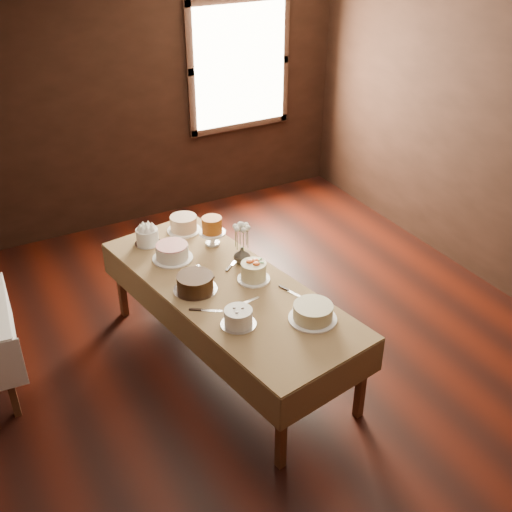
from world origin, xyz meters
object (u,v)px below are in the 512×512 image
object	(u,v)px
cake_speckled	(184,224)
cake_flowers	(254,272)
cake_caramel	(212,232)
flower_vase	(242,255)
cake_lattice	(172,253)
cake_cream	(313,313)
cake_chocolate	(195,283)
cake_server_e	(212,311)
cake_server_d	(235,261)
cake_server_b	(296,294)
cake_meringue	(147,237)
cake_swirl	(238,318)
cake_server_c	(202,269)
cake_server_a	(251,300)
display_table	(227,291)

from	to	relation	value
cake_speckled	cake_flowers	xyz separation A→B (m)	(0.16, -0.98, 0.00)
cake_caramel	flower_vase	bearing A→B (deg)	-78.58
cake_lattice	cake_cream	xyz separation A→B (m)	(0.54, -1.23, -0.00)
cake_chocolate	cake_server_e	world-z (taller)	cake_chocolate
cake_server_d	cake_server_e	xyz separation A→B (m)	(-0.45, -0.52, 0.00)
cake_speckled	cake_server_b	xyz separation A→B (m)	(0.33, -1.31, -0.06)
cake_server_e	flower_vase	size ratio (longest dim) A/B	1.71
cake_meringue	flower_vase	distance (m)	0.85
cake_lattice	cake_swirl	xyz separation A→B (m)	(0.06, -1.04, 0.00)
cake_lattice	cake_server_c	distance (m)	0.30
cake_server_b	cake_flowers	bearing A→B (deg)	-170.08
cake_server_b	cake_chocolate	bearing A→B (deg)	-141.22
cake_chocolate	cake_server_a	size ratio (longest dim) A/B	1.56
cake_chocolate	cake_server_d	size ratio (longest dim) A/B	1.56
cake_server_b	cake_server_d	xyz separation A→B (m)	(-0.18, 0.63, 0.00)
cake_caramel	cake_server_e	distance (m)	0.97
cake_flowers	cake_lattice	bearing A→B (deg)	126.10
cake_speckled	cake_caramel	xyz separation A→B (m)	(0.12, -0.33, 0.05)
cake_caramel	cake_server_e	bearing A→B (deg)	-115.62
cake_meringue	cake_server_a	world-z (taller)	cake_meringue
display_table	flower_vase	bearing A→B (deg)	43.24
cake_meringue	cake_server_a	size ratio (longest dim) A/B	0.97
cake_lattice	cake_chocolate	distance (m)	0.51
cake_meringue	cake_chocolate	xyz separation A→B (m)	(0.07, -0.83, -0.01)
cake_server_b	cake_lattice	bearing A→B (deg)	-164.57
cake_chocolate	cake_flowers	distance (m)	0.46
cake_meringue	cake_server_d	distance (m)	0.80
cake_meringue	cake_lattice	xyz separation A→B (m)	(0.09, -0.32, -0.01)
display_table	cake_flowers	world-z (taller)	cake_flowers
cake_speckled	cake_server_c	world-z (taller)	cake_speckled
cake_speckled	flower_vase	xyz separation A→B (m)	(0.20, -0.72, 0.00)
cake_server_c	cake_server_d	world-z (taller)	same
cake_cream	cake_server_d	world-z (taller)	cake_cream
flower_vase	cake_caramel	bearing A→B (deg)	101.42
display_table	cake_swirl	bearing A→B (deg)	-107.35
flower_vase	cake_swirl	bearing A→B (deg)	-119.35
cake_chocolate	cake_lattice	bearing A→B (deg)	87.36
cake_server_d	cake_server_a	bearing A→B (deg)	-143.46
cake_caramel	cake_server_d	distance (m)	0.36
cake_flowers	cake_server_e	bearing A→B (deg)	-154.48
cake_server_d	cake_server_e	size ratio (longest dim) A/B	1.00
cake_cream	flower_vase	bearing A→B (deg)	95.04
cake_speckled	cake_chocolate	bearing A→B (deg)	-107.90
cake_cream	cake_server_b	size ratio (longest dim) A/B	1.47
display_table	cake_swirl	world-z (taller)	cake_swirl
cake_server_b	flower_vase	size ratio (longest dim) A/B	1.71
cake_server_d	cake_chocolate	bearing A→B (deg)	168.61
cake_server_e	cake_server_d	bearing A→B (deg)	82.44
cake_server_a	cake_swirl	bearing A→B (deg)	-141.37
cake_flowers	cake_server_c	distance (m)	0.44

